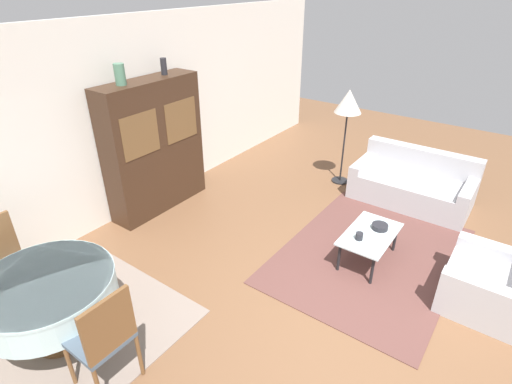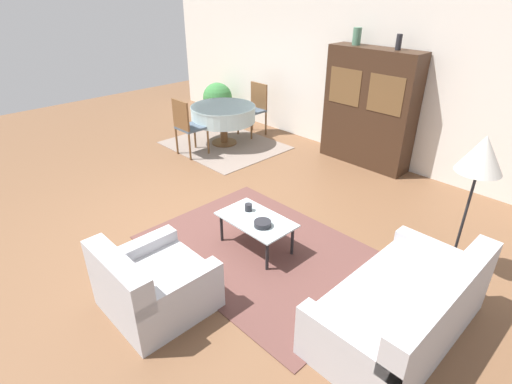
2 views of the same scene
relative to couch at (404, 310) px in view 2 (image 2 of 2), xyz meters
name	(u,v)px [view 2 (image 2 of 2)]	position (x,y,z in m)	size (l,w,h in m)	color
ground_plane	(190,224)	(-2.82, -0.30, -0.28)	(14.00, 14.00, 0.00)	brown
wall_back	(358,78)	(-2.82, 3.33, 1.07)	(10.00, 0.06, 2.70)	silver
area_rug	(263,251)	(-1.72, -0.03, -0.27)	(2.71, 1.97, 0.01)	brown
dining_rug	(225,145)	(-4.66, 1.85, -0.27)	(2.07, 1.74, 0.01)	gray
couch	(404,310)	(0.00, 0.00, 0.00)	(0.92, 1.72, 0.77)	#B2B2B7
armchair	(152,285)	(-1.81, -1.42, 0.00)	(0.92, 0.91, 0.74)	#B2B2B7
coffee_table	(256,222)	(-1.84, -0.03, 0.08)	(0.89, 0.53, 0.39)	black
display_cabinet	(369,109)	(-2.38, 3.07, 0.68)	(1.54, 0.43, 1.91)	#382316
dining_table	(223,114)	(-4.74, 1.90, 0.32)	(1.21, 1.21, 0.74)	brown
dining_chair_near	(187,124)	(-4.74, 1.07, 0.31)	(0.44, 0.44, 1.02)	brown
dining_chair_far	(255,106)	(-4.74, 2.73, 0.31)	(0.44, 0.44, 1.02)	brown
floor_lamp	(481,159)	(-0.05, 1.18, 1.07)	(0.42, 0.42, 1.58)	black
cup	(248,207)	(-2.04, 0.04, 0.17)	(0.09, 0.09, 0.09)	#232328
bowl	(263,224)	(-1.68, -0.08, 0.16)	(0.20, 0.20, 0.06)	#232328
vase_tall	(357,36)	(-2.76, 3.07, 1.77)	(0.13, 0.13, 0.26)	#4C7A60
vase_short	(399,42)	(-2.04, 3.07, 1.75)	(0.08, 0.08, 0.22)	#232328
potted_plant	(218,99)	(-6.09, 2.85, 0.18)	(0.66, 0.66, 0.81)	#93664C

